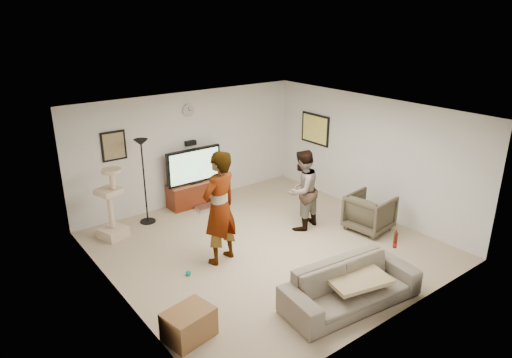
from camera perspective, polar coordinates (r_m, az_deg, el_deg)
floor at (r=8.59m, az=1.27°, el=-8.37°), size 5.50×5.50×0.02m
ceiling at (r=7.71m, az=1.41°, el=8.30°), size 5.50×5.50×0.02m
wall_back at (r=10.25m, az=-8.31°, el=3.85°), size 5.50×0.04×2.50m
wall_front at (r=6.34m, az=17.14°, el=-7.47°), size 5.50×0.04×2.50m
wall_left at (r=6.83m, az=-17.10°, el=-5.42°), size 0.04×5.50×2.50m
wall_right at (r=9.93m, az=13.86°, el=2.93°), size 0.04×5.50×2.50m
wall_clock at (r=10.02m, az=-8.47°, el=8.48°), size 0.26×0.04×0.26m
wall_speaker at (r=10.16m, az=-8.18°, el=4.48°), size 0.25×0.10×0.10m
picture_back at (r=9.47m, az=-17.36°, el=3.96°), size 0.42×0.03×0.52m
picture_right at (r=10.88m, az=7.39°, el=6.21°), size 0.03×0.78×0.62m
tv_stand at (r=10.35m, az=-7.59°, el=-1.76°), size 1.25×0.45×0.52m
console_box at (r=10.12m, az=-6.39°, el=-3.61°), size 0.40×0.30×0.07m
tv at (r=10.12m, az=-7.76°, el=1.65°), size 1.31×0.08×0.78m
tv_screen at (r=10.09m, az=-7.63°, el=1.59°), size 1.21×0.01×0.68m
floor_lamp at (r=9.42m, az=-13.78°, el=-0.38°), size 0.32×0.32×1.76m
cat_tree at (r=9.01m, az=-17.79°, el=-2.98°), size 0.56×0.56×1.40m
person_left at (r=7.70m, az=-4.57°, el=-3.63°), size 0.82×0.64×2.00m
person_right at (r=8.98m, az=5.75°, el=-1.39°), size 0.91×0.78×1.62m
sofa at (r=7.03m, az=11.79°, el=-12.91°), size 2.20×1.06×0.62m
throw_blanket at (r=7.03m, az=12.35°, el=-11.90°), size 1.03×0.88×0.06m
beer_bottle at (r=7.50m, az=17.02°, el=-7.34°), size 0.06×0.06×0.25m
armchair at (r=9.30m, az=14.01°, el=-4.08°), size 0.90×0.88×0.74m
side_table at (r=6.40m, az=-8.39°, el=-17.51°), size 0.70×0.58×0.42m
toy_ball at (r=7.76m, az=-8.46°, el=-11.56°), size 0.09×0.09×0.09m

